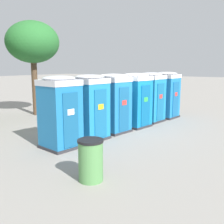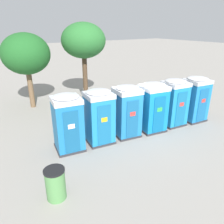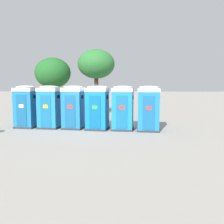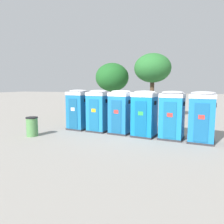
{
  "view_description": "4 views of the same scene",
  "coord_description": "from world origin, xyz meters",
  "px_view_note": "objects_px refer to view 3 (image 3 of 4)",
  "views": [
    {
      "loc": [
        -10.11,
        -6.22,
        2.87
      ],
      "look_at": [
        -0.93,
        -0.1,
        0.91
      ],
      "focal_mm": 42.0,
      "sensor_mm": 36.0,
      "label": 1
    },
    {
      "loc": [
        -6.77,
        -7.89,
        5.18
      ],
      "look_at": [
        -1.57,
        -0.02,
        1.39
      ],
      "focal_mm": 35.0,
      "sensor_mm": 36.0,
      "label": 2
    },
    {
      "loc": [
        1.88,
        -15.35,
        2.75
      ],
      "look_at": [
        1.54,
        -0.42,
        1.03
      ],
      "focal_mm": 42.0,
      "sensor_mm": 36.0,
      "label": 3
    },
    {
      "loc": [
        2.85,
        -12.14,
        2.86
      ],
      "look_at": [
        -1.29,
        -0.06,
        1.24
      ],
      "focal_mm": 35.0,
      "sensor_mm": 36.0,
      "label": 4
    }
  ],
  "objects_px": {
    "street_tree_0": "(96,65)",
    "portapotty_4": "(123,108)",
    "portapotty_1": "(49,107)",
    "portapotty_2": "(73,107)",
    "street_tree_1": "(53,73)",
    "portapotty_3": "(97,107)",
    "portapotty_5": "(149,108)",
    "portapotty_0": "(26,106)"
  },
  "relations": [
    {
      "from": "portapotty_5",
      "to": "street_tree_0",
      "type": "distance_m",
      "value": 8.09
    },
    {
      "from": "portapotty_4",
      "to": "street_tree_1",
      "type": "height_order",
      "value": "street_tree_1"
    },
    {
      "from": "portapotty_0",
      "to": "portapotty_1",
      "type": "xyz_separation_m",
      "value": [
        1.46,
        -0.16,
        -0.0
      ]
    },
    {
      "from": "street_tree_0",
      "to": "portapotty_0",
      "type": "bearing_deg",
      "value": -123.25
    },
    {
      "from": "portapotty_1",
      "to": "portapotty_3",
      "type": "xyz_separation_m",
      "value": [
        2.9,
        -0.45,
        -0.0
      ]
    },
    {
      "from": "portapotty_1",
      "to": "portapotty_2",
      "type": "height_order",
      "value": "same"
    },
    {
      "from": "portapotty_3",
      "to": "street_tree_0",
      "type": "bearing_deg",
      "value": 95.13
    },
    {
      "from": "portapotty_2",
      "to": "portapotty_5",
      "type": "distance_m",
      "value": 4.4
    },
    {
      "from": "portapotty_2",
      "to": "street_tree_1",
      "type": "distance_m",
      "value": 7.6
    },
    {
      "from": "portapotty_4",
      "to": "street_tree_0",
      "type": "xyz_separation_m",
      "value": [
        -2.04,
        6.46,
        2.86
      ]
    },
    {
      "from": "portapotty_2",
      "to": "portapotty_3",
      "type": "bearing_deg",
      "value": -11.22
    },
    {
      "from": "portapotty_1",
      "to": "portapotty_4",
      "type": "height_order",
      "value": "same"
    },
    {
      "from": "portapotty_3",
      "to": "portapotty_5",
      "type": "distance_m",
      "value": 2.93
    },
    {
      "from": "portapotty_4",
      "to": "street_tree_1",
      "type": "xyz_separation_m",
      "value": [
        -5.73,
        7.08,
        2.19
      ]
    },
    {
      "from": "portapotty_0",
      "to": "portapotty_4",
      "type": "distance_m",
      "value": 5.86
    },
    {
      "from": "portapotty_3",
      "to": "street_tree_0",
      "type": "relative_size",
      "value": 0.47
    },
    {
      "from": "portapotty_2",
      "to": "portapotty_4",
      "type": "distance_m",
      "value": 2.93
    },
    {
      "from": "portapotty_1",
      "to": "street_tree_1",
      "type": "height_order",
      "value": "street_tree_1"
    },
    {
      "from": "portapotty_3",
      "to": "street_tree_1",
      "type": "bearing_deg",
      "value": 121.4
    },
    {
      "from": "street_tree_0",
      "to": "portapotty_3",
      "type": "bearing_deg",
      "value": -84.87
    },
    {
      "from": "portapotty_3",
      "to": "portapotty_2",
      "type": "bearing_deg",
      "value": 168.78
    },
    {
      "from": "portapotty_2",
      "to": "street_tree_1",
      "type": "relative_size",
      "value": 0.53
    },
    {
      "from": "portapotty_0",
      "to": "portapotty_1",
      "type": "height_order",
      "value": "same"
    },
    {
      "from": "portapotty_5",
      "to": "street_tree_1",
      "type": "bearing_deg",
      "value": 134.37
    },
    {
      "from": "portapotty_5",
      "to": "portapotty_0",
      "type": "bearing_deg",
      "value": 172.54
    },
    {
      "from": "portapotty_2",
      "to": "portapotty_5",
      "type": "relative_size",
      "value": 1.0
    },
    {
      "from": "portapotty_2",
      "to": "street_tree_1",
      "type": "height_order",
      "value": "street_tree_1"
    },
    {
      "from": "portapotty_4",
      "to": "portapotty_5",
      "type": "xyz_separation_m",
      "value": [
        1.44,
        -0.26,
        -0.0
      ]
    },
    {
      "from": "street_tree_0",
      "to": "portapotty_4",
      "type": "bearing_deg",
      "value": -72.49
    },
    {
      "from": "portapotty_1",
      "to": "street_tree_1",
      "type": "bearing_deg",
      "value": 101.84
    },
    {
      "from": "portapotty_1",
      "to": "portapotty_3",
      "type": "bearing_deg",
      "value": -8.76
    },
    {
      "from": "portapotty_2",
      "to": "street_tree_0",
      "type": "xyz_separation_m",
      "value": [
        0.87,
        6.09,
        2.86
      ]
    },
    {
      "from": "portapotty_0",
      "to": "street_tree_0",
      "type": "height_order",
      "value": "street_tree_0"
    },
    {
      "from": "street_tree_0",
      "to": "portapotty_2",
      "type": "bearing_deg",
      "value": -98.12
    },
    {
      "from": "portapotty_5",
      "to": "portapotty_2",
      "type": "bearing_deg",
      "value": 171.76
    },
    {
      "from": "street_tree_0",
      "to": "street_tree_1",
      "type": "height_order",
      "value": "street_tree_0"
    },
    {
      "from": "portapotty_2",
      "to": "portapotty_3",
      "type": "height_order",
      "value": "same"
    },
    {
      "from": "portapotty_4",
      "to": "portapotty_5",
      "type": "distance_m",
      "value": 1.47
    },
    {
      "from": "portapotty_3",
      "to": "portapotty_5",
      "type": "xyz_separation_m",
      "value": [
        2.91,
        -0.34,
        -0.0
      ]
    },
    {
      "from": "portapotty_0",
      "to": "portapotty_3",
      "type": "bearing_deg",
      "value": -7.94
    },
    {
      "from": "portapotty_1",
      "to": "portapotty_5",
      "type": "bearing_deg",
      "value": -7.75
    },
    {
      "from": "street_tree_1",
      "to": "portapotty_5",
      "type": "bearing_deg",
      "value": -45.63
    }
  ]
}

